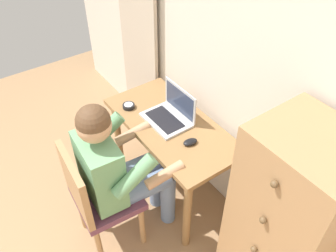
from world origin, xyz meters
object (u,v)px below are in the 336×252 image
chair (96,196)px  computer_mouse (190,142)px  person_seated (119,166)px  desk (171,137)px  dresser (285,226)px  desk_clock (129,106)px  laptop (171,113)px

chair → computer_mouse: size_ratio=8.89×
person_seated → desk: bearing=102.9°
dresser → chair: bearing=-141.5°
chair → person_seated: size_ratio=0.74×
desk → dresser: dresser is taller
desk → desk_clock: 0.39m
desk → dresser: 1.01m
dresser → person_seated: size_ratio=1.10×
desk → laptop: (-0.05, 0.03, 0.18)m
computer_mouse → desk_clock: bearing=-158.8°
computer_mouse → chair: bearing=-94.5°
laptop → desk_clock: laptop is taller
desk → laptop: size_ratio=3.11×
computer_mouse → dresser: bearing=12.6°
person_seated → computer_mouse: 0.49m
desk_clock → person_seated: bearing=-36.8°
desk → person_seated: (0.11, -0.49, 0.09)m
person_seated → laptop: size_ratio=3.52×
desk → chair: (0.10, -0.67, -0.09)m
person_seated → computer_mouse: (0.13, 0.47, 0.06)m
desk → desk_clock: desk_clock is taller
dresser → desk_clock: 1.35m
desk → person_seated: bearing=-77.1°
person_seated → dresser: bearing=31.0°
chair → computer_mouse: bearing=78.0°
person_seated → laptop: (-0.16, 0.51, 0.09)m
dresser → laptop: (-1.05, -0.02, 0.11)m
person_seated → laptop: bearing=107.1°
desk → desk_clock: size_ratio=11.83×
chair → desk_clock: chair is taller
desk → desk_clock: (-0.33, -0.15, 0.14)m
desk → computer_mouse: 0.28m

